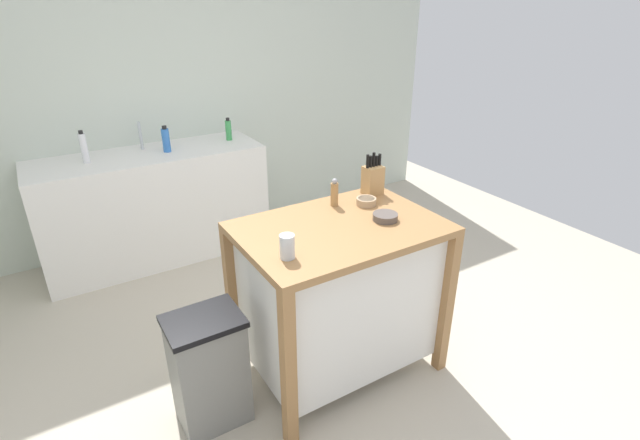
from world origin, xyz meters
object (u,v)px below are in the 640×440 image
knife_block (373,179)px  bottle_dish_soap (84,148)px  kitchen_island (339,291)px  bottle_spray_cleaner (228,130)px  pepper_grinder (334,193)px  bowl_ceramic_small (385,217)px  bottle_hand_soap (166,140)px  trash_bin (209,370)px  sink_faucet (140,136)px  bowl_ceramic_wide (366,201)px  drinking_cup (287,247)px

knife_block → bottle_dish_soap: 2.14m
kitchen_island → bottle_spray_cleaner: 1.99m
pepper_grinder → bowl_ceramic_small: bearing=-68.1°
bowl_ceramic_small → bottle_hand_soap: 2.04m
kitchen_island → knife_block: 0.70m
bowl_ceramic_small → bottle_spray_cleaner: bottle_spray_cleaner is taller
trash_bin → knife_block: bearing=12.5°
kitchen_island → sink_faucet: (-0.53, 2.04, 0.49)m
trash_bin → bottle_hand_soap: bottle_hand_soap is taller
bottle_spray_cleaner → bowl_ceramic_wide: bearing=-86.2°
drinking_cup → bottle_spray_cleaner: bearing=75.2°
bowl_ceramic_wide → trash_bin: bearing=-172.2°
knife_block → bowl_ceramic_small: knife_block is taller
bowl_ceramic_wide → bottle_spray_cleaner: 1.79m
knife_block → trash_bin: size_ratio=0.40×
bottle_dish_soap → trash_bin: bearing=-84.2°
bottle_dish_soap → bowl_ceramic_small: bearing=-58.8°
bottle_hand_soap → bottle_dish_soap: size_ratio=0.86×
knife_block → kitchen_island: bearing=-147.0°
bottle_hand_soap → trash_bin: bearing=-101.7°
knife_block → bowl_ceramic_wide: knife_block is taller
pepper_grinder → bottle_hand_soap: bearing=107.0°
pepper_grinder → bottle_dish_soap: (-1.08, 1.67, 0.00)m
kitchen_island → knife_block: bearing=33.0°
drinking_cup → sink_faucet: (-0.14, 2.20, 0.02)m
bowl_ceramic_small → drinking_cup: bearing=-172.5°
bowl_ceramic_wide → bottle_hand_soap: bearing=110.9°
knife_block → bottle_hand_soap: knife_block is taller
sink_faucet → bottle_spray_cleaner: size_ratio=1.17×
sink_faucet → bottle_dish_soap: bearing=-162.6°
drinking_cup → bottle_hand_soap: bearing=89.7°
bottle_dish_soap → knife_block: bearing=-50.2°
drinking_cup → bottle_hand_soap: 2.02m
knife_block → sink_faucet: (-0.94, 1.78, -0.02)m
bottle_dish_soap → pepper_grinder: bearing=-57.2°
drinking_cup → pepper_grinder: bearing=37.5°
bowl_ceramic_wide → sink_faucet: sink_faucet is taller
bowl_ceramic_wide → pepper_grinder: 0.19m
bowl_ceramic_small → drinking_cup: size_ratio=1.16×
bowl_ceramic_wide → sink_faucet: size_ratio=0.52×
knife_block → bowl_ceramic_wide: (-0.13, -0.12, -0.07)m
trash_bin → bowl_ceramic_small: bearing=-4.3°
bowl_ceramic_small → pepper_grinder: pepper_grinder is taller
sink_faucet → bowl_ceramic_wide: bearing=-66.9°
knife_block → trash_bin: bearing=-167.5°
bowl_ceramic_wide → trash_bin: size_ratio=0.18×
bowl_ceramic_wide → trash_bin: bowl_ceramic_wide is taller
bowl_ceramic_small → bowl_ceramic_wide: bowl_ceramic_wide is taller
trash_bin → sink_faucet: 2.16m
bowl_ceramic_wide → bottle_spray_cleaner: bearing=93.8°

